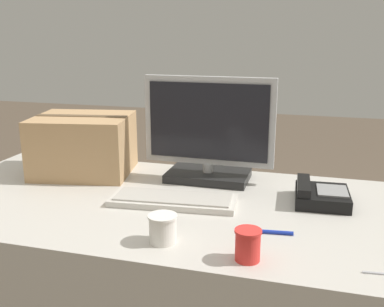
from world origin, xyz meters
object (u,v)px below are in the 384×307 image
(cardboard_box, at_px, (84,145))
(paper_cup_left, at_px, (163,228))
(desk_phone, at_px, (320,195))
(pen_marker, at_px, (269,232))
(monitor, at_px, (209,136))
(paper_cup_right, at_px, (248,245))
(keyboard, at_px, (173,200))

(cardboard_box, bearing_deg, paper_cup_left, -44.65)
(cardboard_box, bearing_deg, desk_phone, -5.44)
(paper_cup_left, xyz_separation_m, pen_marker, (0.30, 0.14, -0.04))
(monitor, distance_m, cardboard_box, 0.55)
(monitor, height_order, paper_cup_right, monitor)
(desk_phone, distance_m, paper_cup_right, 0.53)
(cardboard_box, distance_m, pen_marker, 0.95)
(paper_cup_right, bearing_deg, desk_phone, 69.19)
(monitor, distance_m, desk_phone, 0.50)
(keyboard, distance_m, cardboard_box, 0.56)
(paper_cup_left, bearing_deg, monitor, 90.82)
(monitor, relative_size, keyboard, 1.16)
(paper_cup_right, relative_size, cardboard_box, 0.20)
(keyboard, relative_size, pen_marker, 3.20)
(paper_cup_right, bearing_deg, monitor, 112.56)
(monitor, distance_m, paper_cup_left, 0.62)
(monitor, xyz_separation_m, pen_marker, (0.31, -0.46, -0.18))
(paper_cup_left, relative_size, paper_cup_right, 0.98)
(pen_marker, bearing_deg, desk_phone, 58.20)
(keyboard, distance_m, paper_cup_left, 0.31)
(monitor, bearing_deg, desk_phone, -18.00)
(desk_phone, bearing_deg, paper_cup_right, -113.99)
(keyboard, bearing_deg, paper_cup_right, -51.88)
(desk_phone, distance_m, pen_marker, 0.34)
(monitor, bearing_deg, pen_marker, -56.25)
(paper_cup_left, relative_size, pen_marker, 0.60)
(monitor, height_order, cardboard_box, monitor)
(keyboard, bearing_deg, monitor, 73.75)
(monitor, distance_m, paper_cup_right, 0.71)
(paper_cup_right, height_order, pen_marker, paper_cup_right)
(desk_phone, distance_m, paper_cup_left, 0.63)
(paper_cup_right, bearing_deg, paper_cup_left, 171.03)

